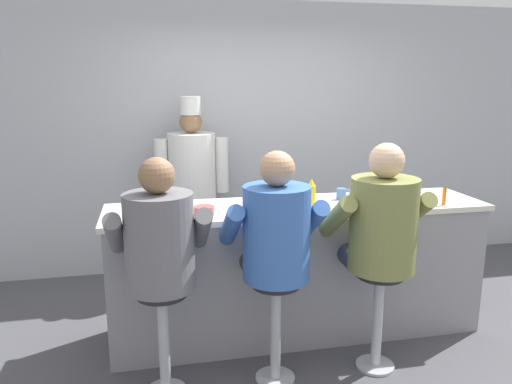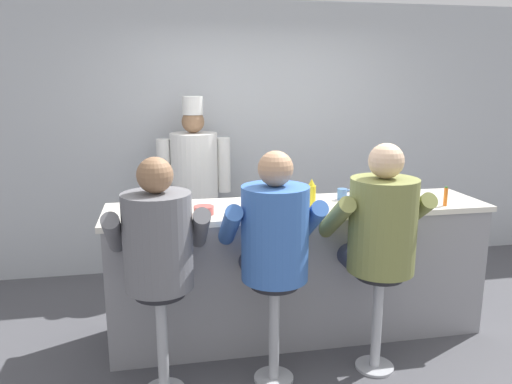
% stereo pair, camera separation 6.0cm
% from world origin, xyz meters
% --- Properties ---
extents(ground_plane, '(20.00, 20.00, 0.00)m').
position_xyz_m(ground_plane, '(0.00, 0.00, 0.00)').
color(ground_plane, '#4C4C51').
extents(wall_back, '(10.00, 0.06, 2.70)m').
position_xyz_m(wall_back, '(0.00, 1.90, 1.35)').
color(wall_back, '#B2B7BC').
rests_on(wall_back, ground_plane).
extents(diner_counter, '(2.85, 0.66, 1.02)m').
position_xyz_m(diner_counter, '(0.00, 0.33, 0.51)').
color(diner_counter, gray).
rests_on(diner_counter, ground_plane).
extents(ketchup_bottle_red, '(0.07, 0.07, 0.23)m').
position_xyz_m(ketchup_bottle_red, '(0.46, 0.21, 1.13)').
color(ketchup_bottle_red, red).
rests_on(ketchup_bottle_red, diner_counter).
extents(mustard_bottle_yellow, '(0.06, 0.06, 0.21)m').
position_xyz_m(mustard_bottle_yellow, '(0.07, 0.26, 1.12)').
color(mustard_bottle_yellow, yellow).
rests_on(mustard_bottle_yellow, diner_counter).
extents(hot_sauce_bottle_orange, '(0.03, 0.03, 0.14)m').
position_xyz_m(hot_sauce_bottle_orange, '(1.06, 0.10, 1.09)').
color(hot_sauce_bottle_orange, orange).
rests_on(hot_sauce_bottle_orange, diner_counter).
extents(water_pitcher_clear, '(0.14, 0.12, 0.22)m').
position_xyz_m(water_pitcher_clear, '(0.65, 0.23, 1.13)').
color(water_pitcher_clear, silver).
rests_on(water_pitcher_clear, diner_counter).
extents(breakfast_plate, '(0.26, 0.26, 0.05)m').
position_xyz_m(breakfast_plate, '(-1.12, 0.19, 1.04)').
color(breakfast_plate, white).
rests_on(breakfast_plate, diner_counter).
extents(cereal_bowl, '(0.14, 0.14, 0.06)m').
position_xyz_m(cereal_bowl, '(-0.72, 0.20, 1.05)').
color(cereal_bowl, '#B24C47').
rests_on(cereal_bowl, diner_counter).
extents(coffee_mug_tan, '(0.12, 0.08, 0.08)m').
position_xyz_m(coffee_mug_tan, '(0.41, 0.08, 1.06)').
color(coffee_mug_tan, beige).
rests_on(coffee_mug_tan, diner_counter).
extents(coffee_mug_blue, '(0.12, 0.08, 0.09)m').
position_xyz_m(coffee_mug_blue, '(0.38, 0.43, 1.07)').
color(coffee_mug_blue, '#4C7AB2').
rests_on(coffee_mug_blue, diner_counter).
extents(cup_stack_steel, '(0.10, 0.10, 0.30)m').
position_xyz_m(cup_stack_steel, '(0.78, 0.54, 1.17)').
color(cup_stack_steel, '#B7BABF').
rests_on(cup_stack_steel, diner_counter).
extents(diner_seated_grey, '(0.62, 0.62, 1.50)m').
position_xyz_m(diner_seated_grey, '(-1.03, -0.25, 0.96)').
color(diner_seated_grey, '#B2B5BA').
rests_on(diner_seated_grey, ground_plane).
extents(diner_seated_blue, '(0.64, 0.63, 1.52)m').
position_xyz_m(diner_seated_blue, '(-0.32, -0.25, 0.97)').
color(diner_seated_blue, '#B2B5BA').
rests_on(diner_seated_blue, ground_plane).
extents(diner_seated_olive, '(0.66, 0.65, 1.55)m').
position_xyz_m(diner_seated_olive, '(0.39, -0.24, 0.98)').
color(diner_seated_olive, '#B2B5BA').
rests_on(diner_seated_olive, ground_plane).
extents(cook_in_whites_near, '(0.70, 0.45, 1.79)m').
position_xyz_m(cook_in_whites_near, '(-0.68, 1.58, 0.98)').
color(cook_in_whites_near, '#232328').
rests_on(cook_in_whites_near, ground_plane).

